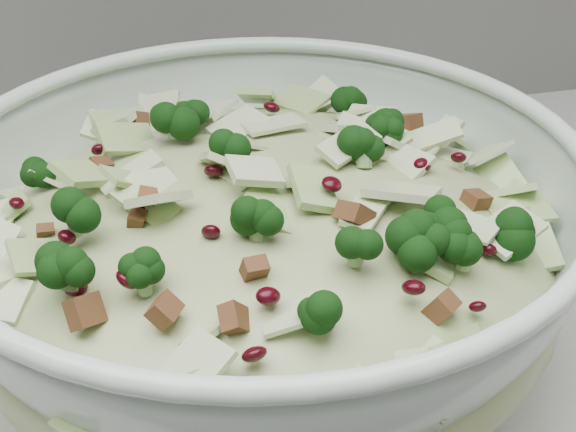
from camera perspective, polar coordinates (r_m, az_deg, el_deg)
The scene contains 2 objects.
mixing_bowl at distance 0.53m, azimuth -1.78°, elevation -2.90°, with size 0.44×0.44×0.16m.
salad at distance 0.51m, azimuth -1.83°, elevation -0.47°, with size 0.39×0.39×0.16m.
Camera 1 is at (0.05, 1.18, 1.29)m, focal length 50.00 mm.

